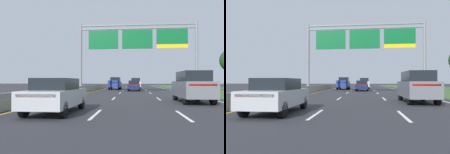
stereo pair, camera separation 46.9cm
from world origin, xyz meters
The scene contains 9 objects.
ground_plane centered at (0.00, 35.00, 0.00)m, with size 220.00×220.00×0.00m, color #2B2B30.
lane_striping centered at (0.00, 34.54, 0.00)m, with size 11.96×106.00×0.01m.
median_barrier_concrete centered at (-6.60, 35.00, 0.35)m, with size 0.60×110.00×0.85m.
overhead_sign_gantry centered at (0.30, 29.16, 6.37)m, with size 15.06×0.42×8.91m.
pickup_truck_blue centered at (-3.46, 40.67, 1.07)m, with size 2.07×5.43×2.20m.
car_grey_right_lane_suv centered at (3.77, 16.50, 1.10)m, with size 1.92×4.71×2.11m.
car_silver_left_lane_sedan centered at (-3.73, 10.87, 0.82)m, with size 1.83×4.40×1.57m.
car_white_centre_lane_suv centered at (0.23, 45.04, 1.10)m, with size 1.99×4.73×2.11m.
car_navy_centre_lane_sedan centered at (-0.09, 34.77, 0.82)m, with size 1.95×4.45×1.57m.
Camera 1 is at (-0.23, 1.04, 1.42)m, focal length 35.38 mm.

